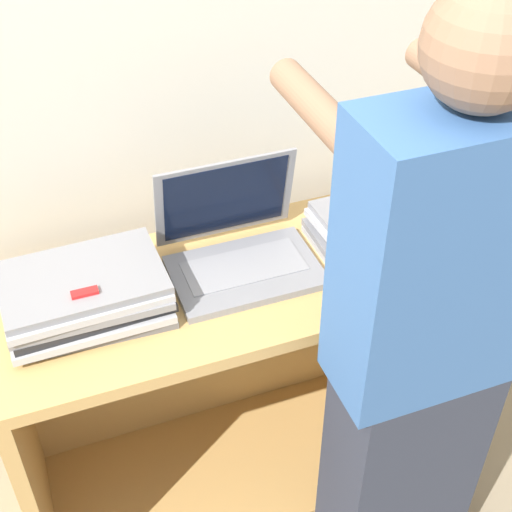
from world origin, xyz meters
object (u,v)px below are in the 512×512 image
Objects in this scene: person at (420,358)px; laptop_open at (239,247)px; laptop_stack_left at (86,295)px; laptop_stack_right at (387,226)px.

laptop_open is at bearing 117.90° from person.
person reaches higher than laptop_open.
laptop_open reaches higher than laptop_stack_left.
laptop_stack_left is 0.99× the size of laptop_stack_right.
laptop_stack_right is (0.40, -0.05, -0.01)m from laptop_open.
laptop_stack_right is 0.24× the size of person.
laptop_stack_left is 0.24× the size of person.
laptop_stack_left is (-0.40, -0.05, 0.00)m from laptop_open.
laptop_open is 0.40m from laptop_stack_right.
laptop_open is 0.94× the size of laptop_stack_right.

